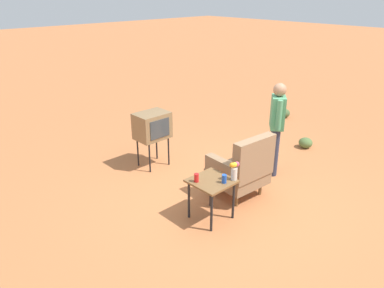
% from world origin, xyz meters
% --- Properties ---
extents(ground_plane, '(60.00, 60.00, 0.00)m').
position_xyz_m(ground_plane, '(0.00, 0.00, 0.00)').
color(ground_plane, '#B76B3D').
extents(armchair, '(0.83, 0.83, 1.06)m').
position_xyz_m(armchair, '(-0.03, 0.12, 0.50)').
color(armchair, brown).
rests_on(armchair, ground).
extents(side_table, '(0.56, 0.56, 0.62)m').
position_xyz_m(side_table, '(0.76, 0.21, 0.53)').
color(side_table, black).
rests_on(side_table, ground).
extents(tv_on_stand, '(0.60, 0.45, 1.03)m').
position_xyz_m(tv_on_stand, '(0.31, -1.72, 0.78)').
color(tv_on_stand, black).
rests_on(tv_on_stand, ground).
extents(person_standing, '(0.46, 0.40, 1.64)m').
position_xyz_m(person_standing, '(-1.07, -0.02, 0.94)').
color(person_standing, '#2D3347').
rests_on(person_standing, ground).
extents(soda_can_red, '(0.07, 0.07, 0.12)m').
position_xyz_m(soda_can_red, '(0.94, 0.09, 0.68)').
color(soda_can_red, red).
rests_on(soda_can_red, side_table).
extents(soda_can_blue, '(0.07, 0.07, 0.12)m').
position_xyz_m(soda_can_blue, '(0.68, 0.38, 0.68)').
color(soda_can_blue, blue).
rests_on(soda_can_blue, side_table).
extents(flower_vase, '(0.15, 0.10, 0.27)m').
position_xyz_m(flower_vase, '(0.52, 0.41, 0.76)').
color(flower_vase, silver).
rests_on(flower_vase, side_table).
extents(shrub_near, '(0.28, 0.28, 0.22)m').
position_xyz_m(shrub_near, '(-2.50, -0.20, 0.11)').
color(shrub_near, '#516B38').
rests_on(shrub_near, ground).
extents(shrub_mid, '(0.29, 0.29, 0.23)m').
position_xyz_m(shrub_mid, '(-3.84, -1.62, 0.11)').
color(shrub_mid, '#475B33').
rests_on(shrub_mid, ground).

